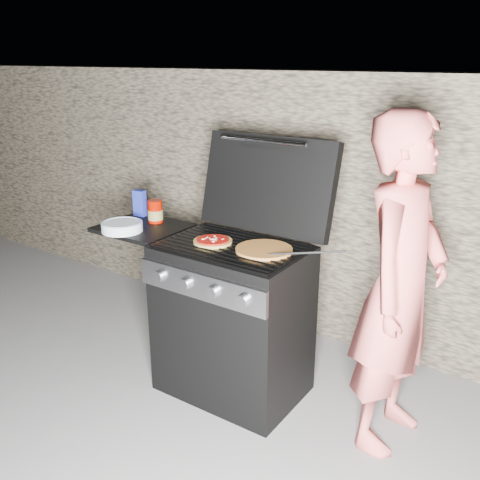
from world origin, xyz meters
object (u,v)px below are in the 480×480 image
Objects in this scene: gas_grill at (199,309)px; pizza_topped at (213,241)px; person at (400,287)px; sauce_jar at (155,211)px.

pizza_topped reaches higher than gas_grill.
gas_grill is 1.22m from person.
sauce_jar is 0.08× the size of person.
person is (1.55, 0.02, -0.13)m from sauce_jar.
pizza_topped is 1.02m from person.
pizza_topped is at bearing -12.25° from gas_grill.
person is at bearing 8.69° from pizza_topped.
sauce_jar is (-0.41, 0.10, 0.52)m from gas_grill.
gas_grill is 0.67m from sauce_jar.
sauce_jar reaches higher than gas_grill.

